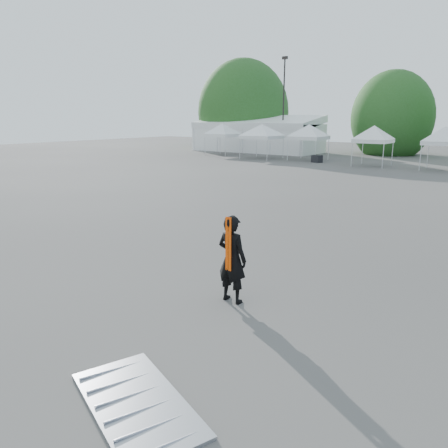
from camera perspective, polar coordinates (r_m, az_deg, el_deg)
The scene contains 13 objects.
ground at distance 12.13m, azimuth 4.26°, elevation -5.52°, with size 120.00×120.00×0.00m, color #474442.
marquee at distance 52.83m, azimuth 4.31°, elevation 11.57°, with size 15.00×6.25×4.23m.
light_pole_west at distance 49.93m, azimuth 7.79°, elevation 15.72°, with size 0.60×0.25×10.30m.
tree_far_w at distance 57.49m, azimuth 2.51°, elevation 14.33°, with size 4.80×4.80×7.30m.
tree_mid_w at distance 51.67m, azimuth 21.09°, elevation 12.84°, with size 4.16×4.16×6.33m.
tent_a at distance 47.90m, azimuth -0.20°, elevation 12.68°, with size 4.13×4.13×3.88m.
tent_b at distance 43.75m, azimuth 4.99°, elevation 12.52°, with size 4.68×4.68×3.88m.
tent_c at distance 42.70m, azimuth 11.06°, elevation 12.29°, with size 4.33×4.33×3.88m.
tent_d at distance 38.58m, azimuth 19.03°, elevation 11.67°, with size 3.87×3.87×3.88m.
tent_e at distance 37.45m, azimuth 26.92°, elevation 10.90°, with size 3.86×3.86×3.88m.
man at distance 9.57m, azimuth 1.05°, elevation -4.59°, with size 0.73×0.49×1.97m.
barrier_mid at distance 6.84m, azimuth -11.30°, elevation -21.97°, with size 2.68×1.98×0.08m.
crate_west at distance 40.68m, azimuth 12.04°, elevation 8.33°, with size 0.84×0.66×0.66m, color black.
Camera 1 is at (6.04, -9.73, 4.01)m, focal length 35.00 mm.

